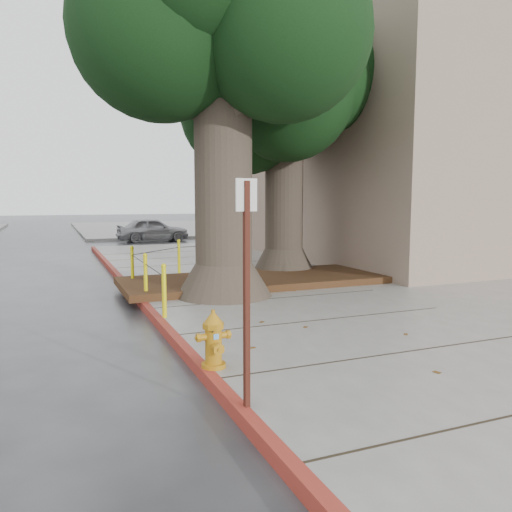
{
  "coord_description": "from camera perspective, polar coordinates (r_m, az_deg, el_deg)",
  "views": [
    {
      "loc": [
        -3.66,
        -7.25,
        2.18
      ],
      "look_at": [
        -0.02,
        1.6,
        1.1
      ],
      "focal_mm": 35.0,
      "sensor_mm": 36.0,
      "label": 1
    }
  ],
  "objects": [
    {
      "name": "tree_far",
      "position": [
        14.34,
        4.35,
        17.84
      ],
      "size": [
        4.5,
        3.8,
        7.17
      ],
      "color": "#4C3F33",
      "rests_on": "sidewalk_main"
    },
    {
      "name": "fire_hydrant",
      "position": [
        6.13,
        -4.87,
        -9.49
      ],
      "size": [
        0.37,
        0.33,
        0.72
      ],
      "rotation": [
        0.0,
        0.0,
        0.02
      ],
      "color": "#BD7D13",
      "rests_on": "sidewalk_main"
    },
    {
      "name": "building_side_grey",
      "position": [
        47.05,
        10.95,
        10.98
      ],
      "size": [
        12.0,
        14.0,
        12.0
      ],
      "primitive_type": "cube",
      "color": "slate",
      "rests_on": "ground"
    },
    {
      "name": "planter_bed",
      "position": [
        12.2,
        -0.13,
        -2.76
      ],
      "size": [
        6.4,
        2.6,
        0.16
      ],
      "primitive_type": "cube",
      "color": "black",
      "rests_on": "sidewalk_main"
    },
    {
      "name": "car_red",
      "position": [
        31.27,
        9.47,
        3.37
      ],
      "size": [
        3.46,
        1.56,
        1.1
      ],
      "primitive_type": "imported",
      "rotation": [
        0.0,
        0.0,
        1.45
      ],
      "color": "maroon",
      "rests_on": "ground"
    },
    {
      "name": "building_side_white",
      "position": [
        38.7,
        8.31,
        9.81
      ],
      "size": [
        10.0,
        10.0,
        9.0
      ],
      "primitive_type": "cube",
      "color": "silver",
      "rests_on": "ground"
    },
    {
      "name": "ground",
      "position": [
        8.41,
        4.32,
        -8.61
      ],
      "size": [
        140.0,
        140.0,
        0.0
      ],
      "primitive_type": "plane",
      "color": "#28282B",
      "rests_on": "ground"
    },
    {
      "name": "car_silver",
      "position": [
        26.69,
        -11.71,
        2.97
      ],
      "size": [
        3.71,
        1.54,
        1.26
      ],
      "primitive_type": "imported",
      "rotation": [
        0.0,
        0.0,
        1.59
      ],
      "color": "#949498",
      "rests_on": "ground"
    },
    {
      "name": "sidewalk_main",
      "position": [
        13.89,
        22.11,
        -2.76
      ],
      "size": [
        16.0,
        26.0,
        0.15
      ],
      "primitive_type": "cube",
      "color": "slate",
      "rests_on": "ground"
    },
    {
      "name": "signpost",
      "position": [
        4.78,
        -1.09,
        -2.8
      ],
      "size": [
        0.22,
        0.06,
        2.23
      ],
      "rotation": [
        0.0,
        0.0,
        0.11
      ],
      "color": "#471911",
      "rests_on": "sidewalk_main"
    },
    {
      "name": "building_corner",
      "position": [
        21.04,
        18.94,
        13.8
      ],
      "size": [
        12.0,
        13.0,
        10.0
      ],
      "primitive_type": "cube",
      "color": "gray",
      "rests_on": "ground"
    },
    {
      "name": "curb_red",
      "position": [
        10.11,
        -12.49,
        -5.73
      ],
      "size": [
        0.14,
        26.0,
        0.16
      ],
      "primitive_type": "cube",
      "color": "maroon",
      "rests_on": "ground"
    },
    {
      "name": "tree_near",
      "position": [
        11.19,
        -2.36,
        23.09
      ],
      "size": [
        4.5,
        3.8,
        7.68
      ],
      "color": "#4C3F33",
      "rests_on": "sidewalk_main"
    },
    {
      "name": "sidewalk_far",
      "position": [
        38.54,
        -7.86,
        3.25
      ],
      "size": [
        16.0,
        20.0,
        0.15
      ],
      "primitive_type": "cube",
      "color": "slate",
      "rests_on": "ground"
    },
    {
      "name": "bollard_ring",
      "position": [
        12.05,
        -8.8,
        -0.87
      ],
      "size": [
        3.79,
        5.39,
        0.95
      ],
      "color": "#D3C50B",
      "rests_on": "sidewalk_main"
    }
  ]
}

